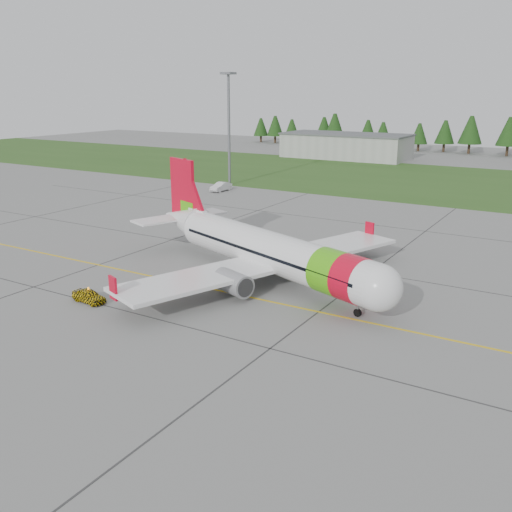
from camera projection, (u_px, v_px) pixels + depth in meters
The scene contains 9 objects.
ground at pixel (160, 320), 44.80m from camera, with size 320.00×320.00×0.00m, color gray.
aircraft at pixel (267, 251), 53.21m from camera, with size 32.12×30.53×10.14m.
follow_me_car at pixel (88, 284), 48.08m from camera, with size 1.34×1.14×3.34m, color yellow.
service_van at pixel (221, 178), 100.77m from camera, with size 1.66×1.57×4.76m, color silver.
grass_strip at pixel (432, 181), 112.17m from camera, with size 320.00×50.00×0.03m, color #30561E.
taxi_guideline at pixel (218, 290), 51.37m from camera, with size 120.00×0.25×0.02m, color gold.
hangar_west at pixel (346, 147), 149.21m from camera, with size 32.00×14.00×6.00m, color #A8A8A3.
floodlight_mast at pixel (229, 131), 105.51m from camera, with size 0.50×0.50×20.00m, color slate.
treeline at pixel (487, 136), 156.78m from camera, with size 160.00×8.00×10.00m, color #1C3F14, non-canonical shape.
Camera 1 is at (27.97, -31.68, 17.44)m, focal length 40.00 mm.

